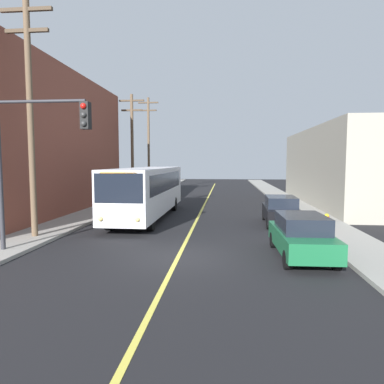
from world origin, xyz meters
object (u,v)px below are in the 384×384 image
at_px(city_bus, 148,190).
at_px(utility_pole_mid, 132,141).
at_px(parked_car_green, 301,235).
at_px(parked_car_black, 281,210).
at_px(fire_hydrant, 327,221).
at_px(utility_pole_far, 149,140).
at_px(traffic_signal_left_corner, 36,143).
at_px(utility_pole_near, 30,108).

xyz_separation_m(city_bus, utility_pole_mid, (-4.02, 11.21, 3.74)).
relative_size(parked_car_green, utility_pole_mid, 0.45).
bearing_deg(utility_pole_mid, parked_car_green, -59.27).
xyz_separation_m(city_bus, parked_car_black, (8.08, -1.65, -0.98)).
xyz_separation_m(parked_car_black, fire_hydrant, (1.94, -2.18, -0.26)).
xyz_separation_m(city_bus, parked_car_green, (7.78, -8.63, -0.98)).
height_order(parked_car_black, utility_pole_far, utility_pole_far).
xyz_separation_m(parked_car_black, utility_pole_mid, (-12.11, 12.86, 4.72)).
bearing_deg(utility_pole_mid, traffic_signal_left_corner, -84.98).
distance_m(utility_pole_far, traffic_signal_left_corner, 28.91).
bearing_deg(utility_pole_mid, city_bus, -70.26).
xyz_separation_m(utility_pole_near, traffic_signal_left_corner, (1.65, -2.50, -1.72)).
height_order(city_bus, parked_car_black, city_bus).
bearing_deg(utility_pole_mid, parked_car_black, -46.72).
height_order(city_bus, utility_pole_far, utility_pole_far).
distance_m(parked_car_green, traffic_signal_left_corner, 10.61).
bearing_deg(utility_pole_near, utility_pole_mid, 90.44).
xyz_separation_m(parked_car_green, parked_car_black, (0.31, 6.99, 0.00)).
distance_m(city_bus, parked_car_green, 11.66).
height_order(utility_pole_mid, traffic_signal_left_corner, utility_pole_mid).
height_order(utility_pole_far, traffic_signal_left_corner, utility_pole_far).
height_order(parked_car_black, fire_hydrant, parked_car_black).
bearing_deg(traffic_signal_left_corner, parked_car_black, 35.81).
height_order(parked_car_green, fire_hydrant, parked_car_green).
distance_m(parked_car_black, traffic_signal_left_corner, 13.19).
bearing_deg(fire_hydrant, parked_car_black, 131.68).
bearing_deg(fire_hydrant, utility_pole_far, 121.37).
relative_size(parked_car_black, utility_pole_mid, 0.45).
height_order(utility_pole_far, fire_hydrant, utility_pole_far).
distance_m(parked_car_green, utility_pole_near, 12.93).
bearing_deg(parked_car_black, city_bus, 168.48).
xyz_separation_m(parked_car_black, utility_pole_far, (-12.39, 21.33, 5.35)).
relative_size(traffic_signal_left_corner, fire_hydrant, 7.14).
bearing_deg(utility_pole_near, parked_car_green, -9.93).
bearing_deg(parked_car_green, utility_pole_near, 170.07).
bearing_deg(utility_pole_far, utility_pole_near, -89.08).
xyz_separation_m(city_bus, utility_pole_far, (-4.31, 19.68, 4.37)).
bearing_deg(parked_car_green, parked_car_black, 87.47).
relative_size(city_bus, traffic_signal_left_corner, 2.03).
bearing_deg(parked_car_green, city_bus, 132.01).
bearing_deg(traffic_signal_left_corner, utility_pole_far, 94.11).
height_order(parked_car_green, utility_pole_near, utility_pole_near).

